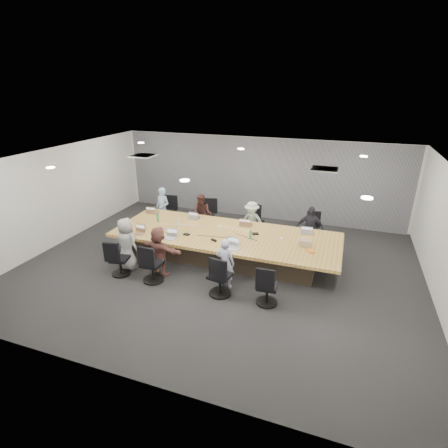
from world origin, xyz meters
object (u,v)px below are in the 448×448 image
(laptop_6, at_px, (233,248))
(mug_brown, at_px, (142,226))
(chair_4, at_px, (120,262))
(bottle_green_right, at_px, (251,235))
(person_0, at_px, (163,208))
(bottle_green_left, at_px, (158,218))
(chair_0, at_px, (168,214))
(chair_5, at_px, (153,266))
(person_3, at_px, (310,228))
(chair_7, at_px, (267,289))
(person_1, at_px, (202,215))
(laptop_3, at_px, (308,232))
(chair_2, at_px, (254,225))
(person_2, at_px, (252,222))
(bottle_clear, at_px, (179,222))
(laptop_0, at_px, (154,212))
(laptop_5, at_px, (169,238))
(canvas_bag, at_px, (305,243))
(chair_1, at_px, (207,218))
(conference_table, at_px, (225,245))
(person_5, at_px, (159,251))
(person_6, at_px, (225,263))
(laptop_1, at_px, (195,217))
(snack_packet, at_px, (311,251))
(laptop_4, at_px, (138,234))
(person_4, at_px, (127,244))
(stapler, at_px, (214,240))
(chair_3, at_px, (310,233))

(laptop_6, distance_m, mug_brown, 2.80)
(chair_4, relative_size, bottle_green_right, 2.98)
(person_0, relative_size, bottle_green_left, 5.61)
(chair_0, height_order, chair_5, chair_5)
(person_3, height_order, bottle_green_left, person_3)
(chair_7, bearing_deg, person_1, 129.11)
(person_1, bearing_deg, laptop_3, -12.94)
(chair_2, relative_size, chair_4, 1.09)
(person_2, distance_m, bottle_clear, 2.20)
(laptop_0, xyz_separation_m, laptop_5, (1.39, -1.60, 0.00))
(chair_5, bearing_deg, laptop_5, 89.00)
(canvas_bag, bearing_deg, person_3, 91.90)
(chair_1, xyz_separation_m, bottle_clear, (-0.16, -1.65, 0.44))
(conference_table, xyz_separation_m, person_0, (-2.63, 1.35, 0.28))
(person_5, bearing_deg, person_6, -167.18)
(chair_7, distance_m, laptop_1, 3.77)
(laptop_0, height_order, laptop_5, same)
(laptop_1, xyz_separation_m, bottle_clear, (-0.16, -0.75, 0.11))
(conference_table, bearing_deg, chair_5, -126.25)
(chair_1, distance_m, snack_packet, 4.09)
(laptop_0, bearing_deg, laptop_1, 176.29)
(person_1, distance_m, person_6, 3.20)
(chair_0, xyz_separation_m, chair_7, (4.19, -3.40, -0.01))
(canvas_bag, bearing_deg, chair_4, -159.07)
(chair_5, xyz_separation_m, person_1, (0.01, 3.05, 0.25))
(conference_table, height_order, chair_1, chair_1)
(bottle_clear, bearing_deg, laptop_4, -132.49)
(conference_table, bearing_deg, chair_1, 126.04)
(person_5, bearing_deg, person_4, 12.82)
(chair_5, height_order, laptop_5, chair_5)
(chair_7, height_order, canvas_bag, canvas_bag)
(person_0, distance_m, bottle_green_right, 3.67)
(stapler, bearing_deg, laptop_6, -0.15)
(chair_0, relative_size, chair_2, 0.95)
(canvas_bag, bearing_deg, person_4, -163.26)
(person_4, relative_size, stapler, 8.75)
(laptop_3, xyz_separation_m, laptop_6, (-1.59, -1.60, 0.00))
(laptop_1, relative_size, person_2, 0.24)
(laptop_5, relative_size, laptop_6, 0.93)
(bottle_clear, bearing_deg, chair_2, 43.32)
(bottle_clear, bearing_deg, chair_4, -113.93)
(laptop_0, height_order, canvas_bag, canvas_bag)
(snack_packet, bearing_deg, laptop_5, -172.92)
(person_4, bearing_deg, person_1, -97.76)
(person_2, height_order, bottle_green_right, person_2)
(laptop_1, xyz_separation_m, person_3, (3.30, 0.55, -0.10))
(conference_table, xyz_separation_m, snack_packet, (2.28, -0.36, 0.36))
(chair_2, relative_size, stapler, 5.02)
(chair_3, xyz_separation_m, laptop_6, (-1.59, -2.50, 0.38))
(chair_0, distance_m, laptop_6, 4.00)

